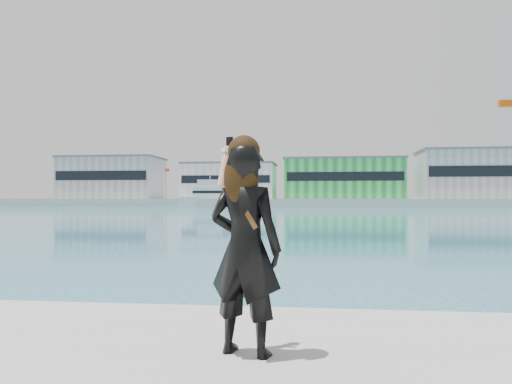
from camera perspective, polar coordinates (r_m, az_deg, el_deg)
far_quay at (r=134.40m, az=6.46°, el=-1.19°), size 320.00×40.00×2.00m
warehouse_grey_left at (r=143.74m, az=-16.06°, el=1.56°), size 26.52×16.36×11.50m
warehouse_white at (r=134.40m, az=-2.97°, el=1.27°), size 24.48×15.35×9.50m
warehouse_green at (r=132.68m, az=9.91°, el=1.52°), size 30.60×16.36×10.50m
warehouse_grey_right at (r=138.22m, az=23.28°, el=1.89°), size 25.50×15.35×12.50m
flagpole_left at (r=131.29m, az=-10.35°, el=1.23°), size 1.28×0.16×8.00m
flagpole_right at (r=127.29m, az=16.43°, el=1.31°), size 1.28×0.16×8.00m
motor_yacht at (r=120.23m, az=-4.55°, el=-0.57°), size 19.00×8.72×8.56m
buoy_far at (r=93.94m, az=-2.87°, el=-1.98°), size 0.50×0.50×0.50m
woman at (r=3.78m, az=-1.29°, el=-5.74°), size 0.66×0.53×1.67m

